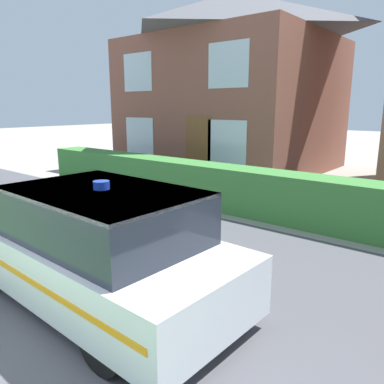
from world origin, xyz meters
The scene contains 4 objects.
road_strip centered at (0.00, 3.52, 0.01)m, with size 28.00×5.37×0.01m, color #4C4C51.
garden_hedge centered at (-0.31, 6.95, 0.51)m, with size 15.13×0.83×1.03m, color #3D7F38.
police_car centered at (-0.21, 2.34, 0.71)m, with size 4.25×1.83×1.55m.
house_left centered at (-4.80, 12.39, 3.33)m, with size 7.31×6.71×6.53m.
Camera 1 is at (3.50, -0.27, 2.40)m, focal length 35.00 mm.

